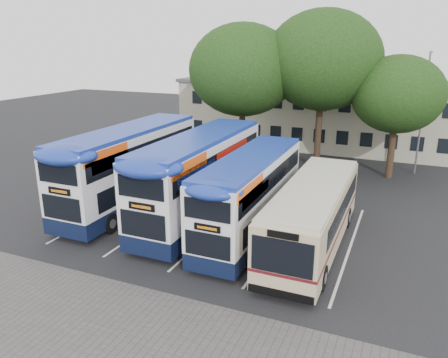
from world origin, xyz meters
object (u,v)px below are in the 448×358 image
lamp_post (423,107)px  bus_single (313,212)px  tree_left (243,70)px  bus_dd_right (251,192)px  tree_right (398,94)px  bus_dd_mid (201,174)px  bus_dd_left (130,164)px  tree_mid (323,60)px

lamp_post → bus_single: bearing=-106.3°
lamp_post → tree_left: size_ratio=0.82×
bus_dd_right → tree_right: bearing=66.1°
lamp_post → bus_dd_mid: 18.36m
bus_dd_mid → lamp_post: bearing=52.5°
bus_dd_right → bus_dd_left: bearing=172.1°
bus_dd_left → bus_dd_right: 8.13m
tree_left → bus_dd_right: tree_left is taller
tree_left → bus_dd_left: tree_left is taller
lamp_post → bus_single: (-4.53, -15.47, -3.25)m
bus_dd_left → bus_dd_right: bus_dd_left is taller
tree_mid → lamp_post: bearing=10.9°
lamp_post → tree_left: (-13.00, -3.03, 2.49)m
tree_mid → tree_right: bearing=-3.9°
tree_right → tree_left: bearing=-173.6°
tree_mid → bus_single: bearing=-79.1°
tree_left → tree_mid: bearing=15.9°
tree_right → bus_single: tree_right is taller
tree_left → bus_dd_right: 14.38m
bus_dd_mid → tree_left: bearing=99.5°
bus_single → tree_left: bearing=124.2°
lamp_post → bus_dd_right: lamp_post is taller
tree_right → lamp_post: bearing=44.9°
bus_dd_mid → bus_dd_right: 3.43m
tree_mid → bus_dd_left: bearing=-123.7°
tree_right → bus_dd_left: size_ratio=0.76×
lamp_post → bus_dd_mid: lamp_post is taller
tree_right → bus_dd_mid: size_ratio=0.77×
tree_right → bus_dd_right: (-6.02, -13.61, -3.76)m
lamp_post → bus_dd_right: size_ratio=0.89×
tree_right → bus_dd_right: 15.35m
tree_right → bus_dd_mid: bearing=-126.3°
bus_dd_right → bus_single: 3.31m
tree_right → bus_dd_left: 19.12m
tree_mid → bus_dd_right: bearing=-92.2°
bus_dd_right → lamp_post: bearing=63.1°
tree_left → lamp_post: bearing=13.1°
bus_single → lamp_post: bearing=73.7°
bus_dd_left → tree_mid: bearing=56.3°
bus_dd_left → lamp_post: bearing=42.0°
bus_dd_mid → bus_single: bus_dd_mid is taller
lamp_post → tree_mid: size_ratio=0.75×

